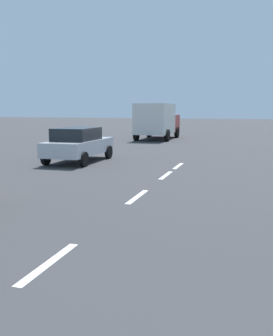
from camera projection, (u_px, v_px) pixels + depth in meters
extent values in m
plane|color=#38383A|center=(177.00, 167.00, 16.42)|extent=(160.00, 160.00, 0.00)
cube|color=white|center=(49.00, 263.00, 6.21)|extent=(0.16, 1.80, 0.01)
cube|color=white|center=(137.00, 197.00, 10.86)|extent=(0.16, 1.80, 0.01)
cube|color=white|center=(166.00, 175.00, 14.34)|extent=(0.16, 1.80, 0.01)
cube|color=white|center=(178.00, 166.00, 16.66)|extent=(0.16, 1.80, 0.01)
cube|color=#B7BABF|center=(79.00, 147.00, 17.94)|extent=(1.80, 4.28, 0.64)
cube|color=black|center=(77.00, 134.00, 17.65)|extent=(1.58, 2.23, 0.56)
cylinder|color=black|center=(75.00, 151.00, 19.63)|extent=(0.18, 0.64, 0.64)
cylinder|color=black|center=(109.00, 152.00, 19.11)|extent=(0.18, 0.64, 0.64)
cylinder|color=black|center=(46.00, 158.00, 16.87)|extent=(0.18, 0.64, 0.64)
cylinder|color=black|center=(84.00, 159.00, 16.36)|extent=(0.18, 0.64, 0.64)
cube|color=maroon|center=(163.00, 123.00, 33.12)|extent=(2.41, 2.35, 1.40)
cube|color=silver|center=(155.00, 119.00, 30.22)|extent=(2.41, 4.17, 2.30)
cylinder|color=black|center=(149.00, 132.00, 33.45)|extent=(0.28, 0.90, 0.90)
cylinder|color=black|center=(177.00, 132.00, 32.78)|extent=(0.28, 0.90, 0.90)
cylinder|color=black|center=(136.00, 135.00, 29.75)|extent=(0.28, 0.90, 0.90)
cylinder|color=black|center=(167.00, 135.00, 29.08)|extent=(0.28, 0.90, 0.90)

